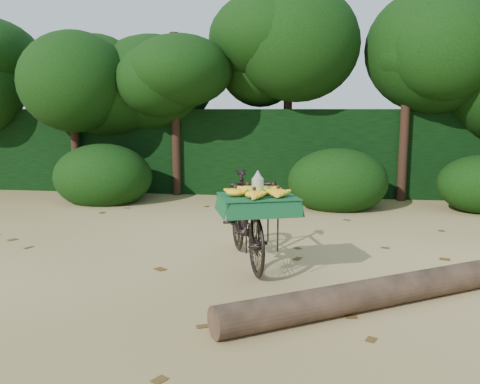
# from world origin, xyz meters

# --- Properties ---
(ground) EXTENTS (80.00, 80.00, 0.00)m
(ground) POSITION_xyz_m (0.00, 0.00, 0.00)
(ground) COLOR tan
(ground) RESTS_ON ground
(vendor_bicycle) EXTENTS (1.20, 1.94, 1.10)m
(vendor_bicycle) POSITION_xyz_m (0.29, 0.74, 0.56)
(vendor_bicycle) COLOR black
(vendor_bicycle) RESTS_ON ground
(fallen_log) EXTENTS (3.37, 2.30, 0.28)m
(fallen_log) POSITION_xyz_m (1.90, -0.26, 0.14)
(fallen_log) COLOR brown
(fallen_log) RESTS_ON ground
(hedge_backdrop) EXTENTS (26.00, 1.80, 1.80)m
(hedge_backdrop) POSITION_xyz_m (0.00, 6.30, 0.90)
(hedge_backdrop) COLOR black
(hedge_backdrop) RESTS_ON ground
(tree_row) EXTENTS (14.50, 2.00, 4.00)m
(tree_row) POSITION_xyz_m (-0.65, 5.50, 2.00)
(tree_row) COLOR black
(tree_row) RESTS_ON ground
(bush_clumps) EXTENTS (8.80, 1.70, 0.90)m
(bush_clumps) POSITION_xyz_m (0.50, 4.30, 0.45)
(bush_clumps) COLOR black
(bush_clumps) RESTS_ON ground
(leaf_litter) EXTENTS (7.00, 7.30, 0.01)m
(leaf_litter) POSITION_xyz_m (0.00, 0.65, 0.01)
(leaf_litter) COLOR #513815
(leaf_litter) RESTS_ON ground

